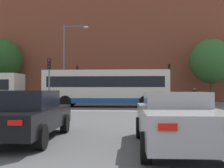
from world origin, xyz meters
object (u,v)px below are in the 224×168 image
(car_saloon_left, at_px, (27,115))
(car_roadster_right, at_px, (176,120))
(traffic_light_far_right, at_px, (169,77))
(bus_crossing_lead, at_px, (106,87))
(street_lamp_junction, at_px, (68,56))
(traffic_light_far_left, at_px, (77,78))
(pedestrian_walking_east, at_px, (75,94))
(traffic_light_near_left, at_px, (49,75))
(pedestrian_waiting, at_px, (195,94))

(car_saloon_left, height_order, car_roadster_right, car_saloon_left)
(traffic_light_far_right, bearing_deg, bus_crossing_lead, -130.89)
(bus_crossing_lead, relative_size, street_lamp_junction, 1.43)
(car_saloon_left, bearing_deg, bus_crossing_lead, 85.07)
(car_roadster_right, bearing_deg, traffic_light_far_left, 105.86)
(car_roadster_right, distance_m, street_lamp_junction, 20.00)
(car_saloon_left, bearing_deg, street_lamp_junction, 97.20)
(bus_crossing_lead, distance_m, pedestrian_walking_east, 9.57)
(traffic_light_far_right, bearing_deg, traffic_light_near_left, -133.66)
(car_roadster_right, bearing_deg, car_saloon_left, 166.95)
(car_roadster_right, relative_size, traffic_light_far_left, 1.14)
(traffic_light_near_left, bearing_deg, pedestrian_waiting, 41.30)
(traffic_light_near_left, xyz_separation_m, pedestrian_walking_east, (-0.37, 11.99, -1.60))
(street_lamp_junction, bearing_deg, car_saloon_left, -81.23)
(car_roadster_right, height_order, pedestrian_waiting, pedestrian_waiting)
(traffic_light_far_left, relative_size, pedestrian_walking_east, 2.51)
(bus_crossing_lead, xyz_separation_m, traffic_light_far_right, (6.45, 7.45, 1.24))
(traffic_light_near_left, bearing_deg, bus_crossing_lead, 41.22)
(car_saloon_left, xyz_separation_m, bus_crossing_lead, (0.95, 16.15, 0.95))
(car_roadster_right, xyz_separation_m, traffic_light_far_right, (3.17, 24.54, 2.21))
(car_saloon_left, height_order, bus_crossing_lead, bus_crossing_lead)
(bus_crossing_lead, distance_m, traffic_light_far_left, 8.95)
(pedestrian_walking_east, bearing_deg, traffic_light_far_left, -171.20)
(car_roadster_right, relative_size, pedestrian_waiting, 2.89)
(traffic_light_far_right, bearing_deg, street_lamp_junction, -148.55)
(car_roadster_right, bearing_deg, pedestrian_waiting, 75.86)
(pedestrian_waiting, bearing_deg, car_saloon_left, -50.03)
(bus_crossing_lead, relative_size, pedestrian_waiting, 6.36)
(traffic_light_far_right, xyz_separation_m, pedestrian_walking_east, (-10.83, 1.03, -1.94))
(bus_crossing_lead, bearing_deg, pedestrian_walking_east, 27.32)
(street_lamp_junction, distance_m, pedestrian_walking_east, 8.08)
(bus_crossing_lead, xyz_separation_m, street_lamp_junction, (-3.64, 1.28, 2.89))
(pedestrian_walking_east, bearing_deg, pedestrian_waiting, -109.45)
(traffic_light_far_right, xyz_separation_m, pedestrian_waiting, (2.97, 0.83, -1.95))
(traffic_light_far_right, height_order, pedestrian_walking_east, traffic_light_far_right)
(car_saloon_left, distance_m, traffic_light_far_right, 24.83)
(bus_crossing_lead, height_order, traffic_light_far_right, traffic_light_far_right)
(pedestrian_waiting, bearing_deg, traffic_light_far_right, -101.37)
(bus_crossing_lead, bearing_deg, car_roadster_right, -169.14)
(traffic_light_near_left, xyz_separation_m, traffic_light_far_left, (-0.06, 11.40, 0.26))
(bus_crossing_lead, bearing_deg, street_lamp_junction, 70.65)
(car_roadster_right, relative_size, pedestrian_walking_east, 2.85)
(traffic_light_far_right, bearing_deg, car_roadster_right, -97.36)
(car_saloon_left, xyz_separation_m, pedestrian_waiting, (10.36, 24.43, 0.24))
(traffic_light_far_right, relative_size, traffic_light_far_left, 1.03)
(traffic_light_far_right, xyz_separation_m, street_lamp_junction, (-10.08, -6.17, 1.65))
(car_saloon_left, distance_m, bus_crossing_lead, 16.21)
(traffic_light_far_right, bearing_deg, pedestrian_waiting, 15.68)
(bus_crossing_lead, height_order, street_lamp_junction, street_lamp_junction)
(pedestrian_waiting, bearing_deg, pedestrian_walking_east, -117.88)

